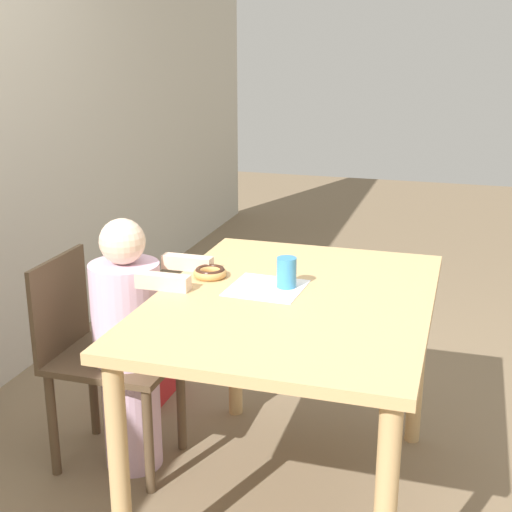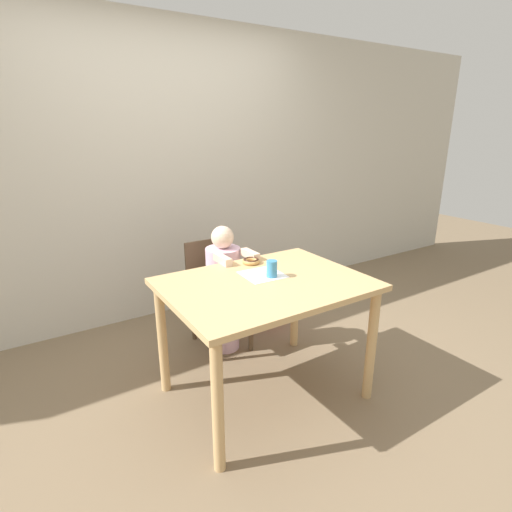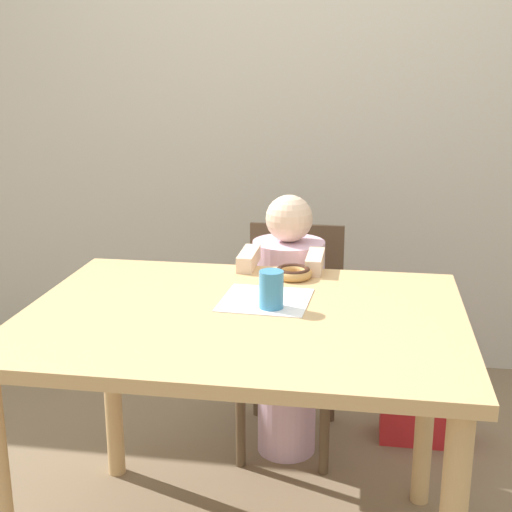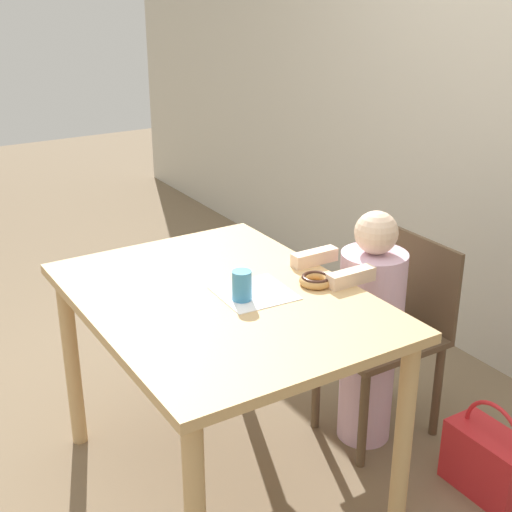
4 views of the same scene
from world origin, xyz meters
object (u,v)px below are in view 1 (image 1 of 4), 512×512
(chair, at_px, (101,358))
(child_figure, at_px, (129,348))
(handbag, at_px, (151,369))
(cup, at_px, (287,273))
(donut, at_px, (210,272))

(chair, relative_size, child_figure, 0.83)
(handbag, relative_size, cup, 3.58)
(child_figure, height_order, handbag, child_figure)
(child_figure, height_order, donut, child_figure)
(cup, bearing_deg, child_figure, 92.09)
(donut, distance_m, handbag, 0.93)
(cup, bearing_deg, chair, 91.73)
(chair, bearing_deg, child_figure, -90.00)
(chair, height_order, cup, cup)
(handbag, height_order, cup, cup)
(donut, relative_size, cup, 1.11)
(child_figure, xyz_separation_m, handbag, (0.51, 0.16, -0.35))
(donut, bearing_deg, cup, -95.60)
(handbag, bearing_deg, donut, -134.31)
(chair, xyz_separation_m, child_figure, (0.00, -0.12, 0.06))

